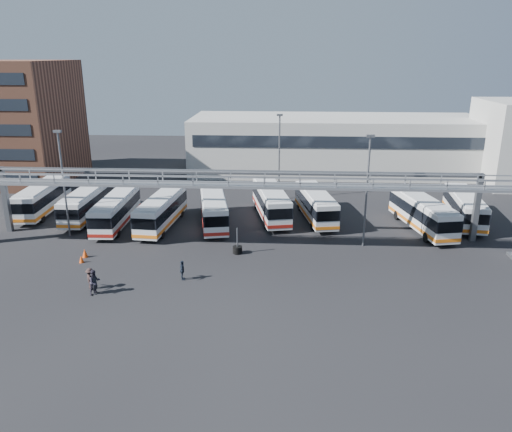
# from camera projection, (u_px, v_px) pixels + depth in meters

# --- Properties ---
(ground) EXTENTS (140.00, 140.00, 0.00)m
(ground) POSITION_uv_depth(u_px,v_px,m) (224.00, 274.00, 39.87)
(ground) COLOR black
(ground) RESTS_ON ground
(gantry) EXTENTS (51.40, 5.15, 7.10)m
(gantry) POSITION_uv_depth(u_px,v_px,m) (231.00, 189.00, 43.74)
(gantry) COLOR #909398
(gantry) RESTS_ON ground
(apartment_building) EXTENTS (18.00, 15.00, 16.00)m
(apartment_building) POSITION_uv_depth(u_px,v_px,m) (1.00, 122.00, 67.80)
(apartment_building) COLOR brown
(apartment_building) RESTS_ON ground
(warehouse) EXTENTS (42.00, 14.00, 8.00)m
(warehouse) POSITION_uv_depth(u_px,v_px,m) (335.00, 144.00, 74.01)
(warehouse) COLOR #9E9E99
(warehouse) RESTS_ON ground
(light_pole_left) EXTENTS (0.70, 0.35, 10.21)m
(light_pole_left) POSITION_uv_depth(u_px,v_px,m) (63.00, 178.00, 46.60)
(light_pole_left) COLOR #4C4F54
(light_pole_left) RESTS_ON ground
(light_pole_mid) EXTENTS (0.70, 0.35, 10.21)m
(light_pole_mid) POSITION_uv_depth(u_px,v_px,m) (367.00, 185.00, 44.06)
(light_pole_mid) COLOR #4C4F54
(light_pole_mid) RESTS_ON ground
(light_pole_back) EXTENTS (0.70, 0.35, 10.21)m
(light_pole_back) POSITION_uv_depth(u_px,v_px,m) (279.00, 153.00, 58.75)
(light_pole_back) COLOR #4C4F54
(light_pole_back) RESTS_ON ground
(bus_0) EXTENTS (3.12, 10.73, 3.22)m
(bus_0) POSITION_uv_depth(u_px,v_px,m) (43.00, 197.00, 54.81)
(bus_0) COLOR silver
(bus_0) RESTS_ON ground
(bus_1) EXTENTS (2.52, 10.33, 3.13)m
(bus_1) POSITION_uv_depth(u_px,v_px,m) (87.00, 202.00, 53.12)
(bus_1) COLOR silver
(bus_1) RESTS_ON ground
(bus_2) EXTENTS (2.67, 10.33, 3.12)m
(bus_2) POSITION_uv_depth(u_px,v_px,m) (116.00, 210.00, 50.58)
(bus_2) COLOR silver
(bus_2) RESTS_ON ground
(bus_3) EXTENTS (3.21, 10.56, 3.16)m
(bus_3) POSITION_uv_depth(u_px,v_px,m) (161.00, 210.00, 50.37)
(bus_3) COLOR silver
(bus_3) RESTS_ON ground
(bus_4) EXTENTS (4.34, 10.69, 3.17)m
(bus_4) POSITION_uv_depth(u_px,v_px,m) (213.00, 208.00, 51.01)
(bus_4) COLOR silver
(bus_4) RESTS_ON ground
(bus_5) EXTENTS (4.61, 11.15, 3.30)m
(bus_5) POSITION_uv_depth(u_px,v_px,m) (271.00, 201.00, 53.14)
(bus_5) COLOR silver
(bus_5) RESTS_ON ground
(bus_6) EXTENTS (4.20, 10.58, 3.13)m
(bus_6) POSITION_uv_depth(u_px,v_px,m) (316.00, 204.00, 52.62)
(bus_6) COLOR silver
(bus_6) RESTS_ON ground
(bus_8) EXTENTS (4.57, 11.01, 3.26)m
(bus_8) POSITION_uv_depth(u_px,v_px,m) (422.00, 213.00, 49.47)
(bus_8) COLOR silver
(bus_8) RESTS_ON ground
(bus_9) EXTENTS (3.41, 10.42, 3.11)m
(bus_9) POSITION_uv_depth(u_px,v_px,m) (464.00, 207.00, 51.66)
(bus_9) COLOR silver
(bus_9) RESTS_ON ground
(pedestrian_a) EXTENTS (0.44, 0.67, 1.84)m
(pedestrian_a) POSITION_uv_depth(u_px,v_px,m) (95.00, 282.00, 36.45)
(pedestrian_a) COLOR black
(pedestrian_a) RESTS_ON ground
(pedestrian_b) EXTENTS (1.11, 1.16, 1.89)m
(pedestrian_b) POSITION_uv_depth(u_px,v_px,m) (95.00, 282.00, 36.38)
(pedestrian_b) COLOR #262230
(pedestrian_b) RESTS_ON ground
(pedestrian_c) EXTENTS (1.14, 1.23, 1.66)m
(pedestrian_c) POSITION_uv_depth(u_px,v_px,m) (90.00, 279.00, 37.20)
(pedestrian_c) COLOR #2D1F1E
(pedestrian_c) RESTS_ON ground
(pedestrian_d) EXTENTS (0.57, 0.99, 1.59)m
(pedestrian_d) POSITION_uv_depth(u_px,v_px,m) (182.00, 270.00, 38.72)
(pedestrian_d) COLOR #19202D
(pedestrian_d) RESTS_ON ground
(cone_left) EXTENTS (0.40, 0.40, 0.63)m
(cone_left) POSITION_uv_depth(u_px,v_px,m) (81.00, 259.00, 42.08)
(cone_left) COLOR #ED480D
(cone_left) RESTS_ON ground
(cone_right) EXTENTS (0.60, 0.60, 0.77)m
(cone_right) POSITION_uv_depth(u_px,v_px,m) (85.00, 253.00, 43.16)
(cone_right) COLOR #ED480D
(cone_right) RESTS_ON ground
(tire_stack) EXTENTS (0.83, 0.83, 2.39)m
(tire_stack) POSITION_uv_depth(u_px,v_px,m) (237.00, 249.00, 43.98)
(tire_stack) COLOR black
(tire_stack) RESTS_ON ground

